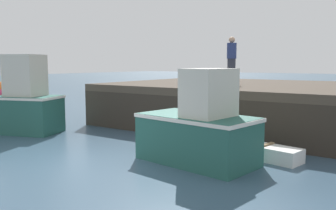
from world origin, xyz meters
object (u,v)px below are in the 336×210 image
Objects in this scene: fishing_boat_near_right at (199,129)px; rowboat at (266,152)px; dockworker at (232,61)px; fishing_boat_near_left at (17,103)px.

fishing_boat_near_right is 1.77m from rowboat.
dockworker is (-2.75, 3.85, 2.21)m from rowboat.
fishing_boat_near_left is 8.16m from rowboat.
fishing_boat_near_left is 7.51m from dockworker.
rowboat is 1.02× the size of dockworker.
dockworker is at bearing 125.54° from rowboat.
fishing_boat_near_left is at bearing -179.02° from fishing_boat_near_right.
fishing_boat_near_right is 5.52m from dockworker.
fishing_boat_near_right reaches higher than rowboat.
fishing_boat_near_left is 1.07× the size of fishing_boat_near_right.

